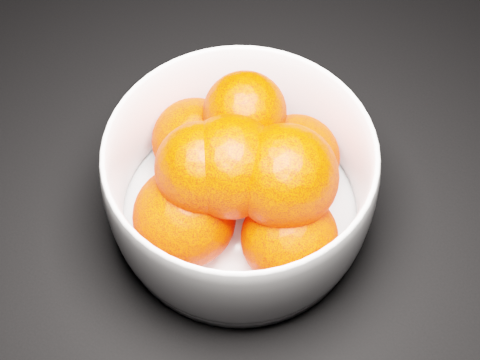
% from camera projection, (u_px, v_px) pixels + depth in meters
% --- Properties ---
extents(bowl, '(0.24, 0.24, 0.12)m').
position_uv_depth(bowl, '(240.00, 184.00, 0.60)').
color(bowl, white).
rests_on(bowl, ground).
extents(orange_pile, '(0.21, 0.19, 0.14)m').
position_uv_depth(orange_pile, '(240.00, 176.00, 0.58)').
color(orange_pile, '#FF2200').
rests_on(orange_pile, bowl).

